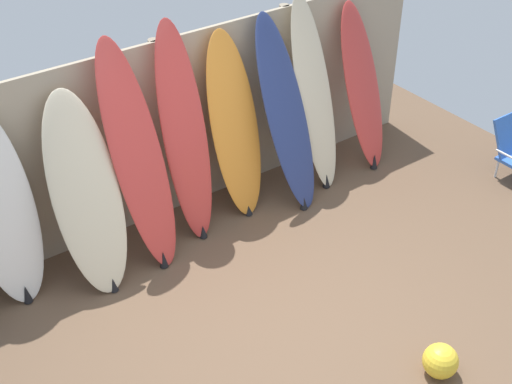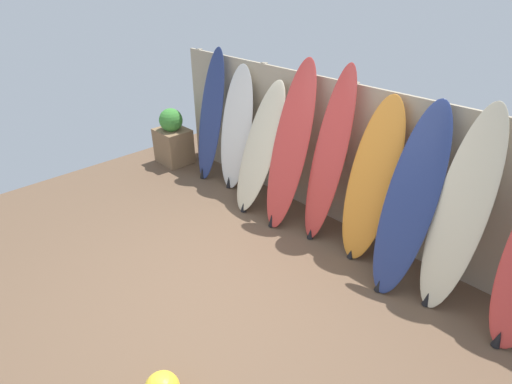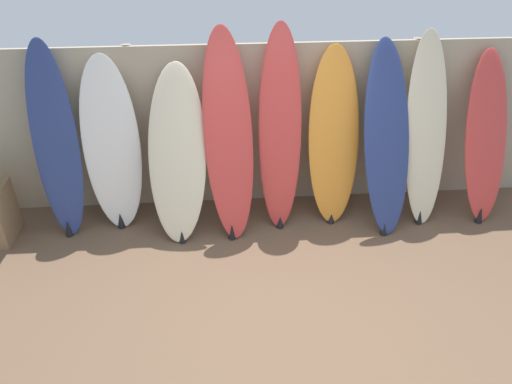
{
  "view_description": "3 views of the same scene",
  "coord_description": "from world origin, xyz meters",
  "px_view_note": "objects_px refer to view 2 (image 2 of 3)",
  "views": [
    {
      "loc": [
        -2.67,
        -3.21,
        4.27
      ],
      "look_at": [
        0.21,
        0.8,
        0.8
      ],
      "focal_mm": 50.0,
      "sensor_mm": 36.0,
      "label": 1
    },
    {
      "loc": [
        2.45,
        -1.84,
        2.91
      ],
      "look_at": [
        -0.13,
        0.63,
        0.9
      ],
      "focal_mm": 28.0,
      "sensor_mm": 36.0,
      "label": 2
    },
    {
      "loc": [
        -0.55,
        -2.82,
        3.23
      ],
      "look_at": [
        -0.27,
        0.87,
        0.81
      ],
      "focal_mm": 35.0,
      "sensor_mm": 36.0,
      "label": 3
    }
  ],
  "objects_px": {
    "surfboard_white_1": "(236,130)",
    "surfboard_red_4": "(329,158)",
    "planter_box": "(173,139)",
    "surfboard_cream_7": "(460,214)",
    "surfboard_cream_2": "(260,149)",
    "surfboard_orange_5": "(371,182)",
    "surfboard_navy_6": "(410,202)",
    "surfboard_red_3": "(290,148)",
    "surfboard_navy_0": "(211,117)"
  },
  "relations": [
    {
      "from": "surfboard_navy_0",
      "to": "surfboard_cream_2",
      "type": "height_order",
      "value": "surfboard_navy_0"
    },
    {
      "from": "surfboard_navy_0",
      "to": "surfboard_white_1",
      "type": "distance_m",
      "value": 0.53
    },
    {
      "from": "surfboard_white_1",
      "to": "surfboard_red_4",
      "type": "xyz_separation_m",
      "value": [
        1.69,
        -0.07,
        0.14
      ]
    },
    {
      "from": "surfboard_navy_6",
      "to": "surfboard_orange_5",
      "type": "bearing_deg",
      "value": 165.0
    },
    {
      "from": "surfboard_cream_2",
      "to": "planter_box",
      "type": "xyz_separation_m",
      "value": [
        -2.0,
        -0.07,
        -0.43
      ]
    },
    {
      "from": "surfboard_red_4",
      "to": "surfboard_navy_6",
      "type": "height_order",
      "value": "surfboard_red_4"
    },
    {
      "from": "surfboard_white_1",
      "to": "surfboard_orange_5",
      "type": "height_order",
      "value": "surfboard_orange_5"
    },
    {
      "from": "surfboard_navy_0",
      "to": "surfboard_orange_5",
      "type": "bearing_deg",
      "value": 0.07
    },
    {
      "from": "surfboard_white_1",
      "to": "surfboard_cream_2",
      "type": "xyz_separation_m",
      "value": [
        0.66,
        -0.17,
        -0.03
      ]
    },
    {
      "from": "surfboard_cream_2",
      "to": "surfboard_cream_7",
      "type": "distance_m",
      "value": 2.53
    },
    {
      "from": "surfboard_navy_0",
      "to": "surfboard_navy_6",
      "type": "xyz_separation_m",
      "value": [
        3.27,
        -0.13,
        -0.02
      ]
    },
    {
      "from": "surfboard_navy_6",
      "to": "surfboard_cream_2",
      "type": "bearing_deg",
      "value": 179.78
    },
    {
      "from": "surfboard_red_4",
      "to": "planter_box",
      "type": "distance_m",
      "value": 3.09
    },
    {
      "from": "surfboard_navy_0",
      "to": "planter_box",
      "type": "distance_m",
      "value": 1.0
    },
    {
      "from": "surfboard_cream_2",
      "to": "surfboard_cream_7",
      "type": "xyz_separation_m",
      "value": [
        2.53,
        0.09,
        0.11
      ]
    },
    {
      "from": "surfboard_red_3",
      "to": "surfboard_orange_5",
      "type": "relative_size",
      "value": 1.12
    },
    {
      "from": "planter_box",
      "to": "surfboard_white_1",
      "type": "bearing_deg",
      "value": 9.93
    },
    {
      "from": "surfboard_cream_2",
      "to": "surfboard_navy_6",
      "type": "relative_size",
      "value": 0.9
    },
    {
      "from": "surfboard_navy_0",
      "to": "surfboard_navy_6",
      "type": "height_order",
      "value": "surfboard_navy_0"
    },
    {
      "from": "surfboard_orange_5",
      "to": "surfboard_white_1",
      "type": "bearing_deg",
      "value": 178.94
    },
    {
      "from": "surfboard_cream_2",
      "to": "surfboard_navy_6",
      "type": "xyz_separation_m",
      "value": [
        2.09,
        -0.01,
        0.09
      ]
    },
    {
      "from": "surfboard_navy_0",
      "to": "surfboard_white_1",
      "type": "height_order",
      "value": "surfboard_navy_0"
    },
    {
      "from": "surfboard_cream_2",
      "to": "surfboard_red_3",
      "type": "bearing_deg",
      "value": 1.74
    },
    {
      "from": "surfboard_red_3",
      "to": "surfboard_navy_6",
      "type": "relative_size",
      "value": 1.08
    },
    {
      "from": "surfboard_white_1",
      "to": "surfboard_cream_7",
      "type": "bearing_deg",
      "value": -1.43
    },
    {
      "from": "surfboard_red_4",
      "to": "planter_box",
      "type": "bearing_deg",
      "value": -176.85
    },
    {
      "from": "surfboard_cream_2",
      "to": "surfboard_red_4",
      "type": "distance_m",
      "value": 1.05
    },
    {
      "from": "surfboard_cream_7",
      "to": "planter_box",
      "type": "bearing_deg",
      "value": -178.03
    },
    {
      "from": "surfboard_cream_2",
      "to": "surfboard_orange_5",
      "type": "xyz_separation_m",
      "value": [
        1.59,
        0.13,
        0.06
      ]
    },
    {
      "from": "surfboard_orange_5",
      "to": "surfboard_red_4",
      "type": "bearing_deg",
      "value": -177.21
    },
    {
      "from": "surfboard_navy_0",
      "to": "surfboard_red_3",
      "type": "distance_m",
      "value": 1.7
    },
    {
      "from": "surfboard_white_1",
      "to": "planter_box",
      "type": "xyz_separation_m",
      "value": [
        -1.34,
        -0.24,
        -0.46
      ]
    },
    {
      "from": "surfboard_orange_5",
      "to": "planter_box",
      "type": "bearing_deg",
      "value": -176.91
    },
    {
      "from": "surfboard_red_4",
      "to": "planter_box",
      "type": "xyz_separation_m",
      "value": [
        -3.03,
        -0.17,
        -0.6
      ]
    },
    {
      "from": "surfboard_navy_0",
      "to": "surfboard_navy_6",
      "type": "relative_size",
      "value": 1.03
    },
    {
      "from": "surfboard_navy_0",
      "to": "surfboard_red_4",
      "type": "xyz_separation_m",
      "value": [
        2.21,
        -0.02,
        0.06
      ]
    },
    {
      "from": "surfboard_cream_2",
      "to": "planter_box",
      "type": "distance_m",
      "value": 2.05
    },
    {
      "from": "surfboard_red_4",
      "to": "surfboard_orange_5",
      "type": "height_order",
      "value": "surfboard_red_4"
    },
    {
      "from": "surfboard_navy_6",
      "to": "surfboard_white_1",
      "type": "bearing_deg",
      "value": 176.31
    },
    {
      "from": "surfboard_navy_0",
      "to": "surfboard_white_1",
      "type": "relative_size",
      "value": 1.09
    },
    {
      "from": "surfboard_white_1",
      "to": "surfboard_orange_5",
      "type": "distance_m",
      "value": 2.25
    },
    {
      "from": "surfboard_cream_7",
      "to": "planter_box",
      "type": "height_order",
      "value": "surfboard_cream_7"
    },
    {
      "from": "surfboard_navy_0",
      "to": "surfboard_cream_2",
      "type": "xyz_separation_m",
      "value": [
        1.18,
        -0.12,
        -0.11
      ]
    },
    {
      "from": "surfboard_orange_5",
      "to": "surfboard_cream_2",
      "type": "bearing_deg",
      "value": -175.39
    },
    {
      "from": "surfboard_cream_2",
      "to": "surfboard_red_3",
      "type": "distance_m",
      "value": 0.54
    },
    {
      "from": "surfboard_red_4",
      "to": "planter_box",
      "type": "relative_size",
      "value": 2.2
    },
    {
      "from": "surfboard_cream_2",
      "to": "surfboard_white_1",
      "type": "bearing_deg",
      "value": 165.58
    },
    {
      "from": "surfboard_white_1",
      "to": "surfboard_orange_5",
      "type": "relative_size",
      "value": 0.98
    },
    {
      "from": "surfboard_navy_6",
      "to": "surfboard_cream_7",
      "type": "bearing_deg",
      "value": 12.68
    },
    {
      "from": "surfboard_navy_0",
      "to": "surfboard_orange_5",
      "type": "height_order",
      "value": "surfboard_navy_0"
    }
  ]
}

